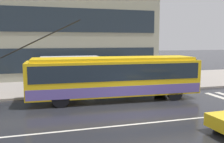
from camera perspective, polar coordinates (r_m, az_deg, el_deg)
The scene contains 9 objects.
ground_plane at distance 13.21m, azimuth 7.60°, elevation -9.97°, with size 160.00×160.00×0.00m, color #23242A.
sidewalk_slab at distance 22.76m, azimuth -2.80°, elevation -2.51°, with size 80.00×10.00×0.14m, color gray.
lane_centre_line at distance 12.17m, azimuth 9.90°, elevation -11.50°, with size 72.00×0.14×0.01m, color silver.
trolleybus at distance 16.09m, azimuth 0.71°, elevation -1.16°, with size 12.62×2.91×5.18m.
bus_shelter at distance 18.58m, azimuth -9.67°, elevation 1.57°, with size 4.24×1.87×2.58m.
pedestrian_at_shelter at distance 20.68m, azimuth 11.39°, elevation 0.84°, with size 1.24×1.24×1.96m.
pedestrian_approaching_curb at distance 19.14m, azimuth 3.57°, elevation 0.75°, with size 1.44×1.44×1.98m.
pedestrian_walking_past at distance 19.75m, azimuth -8.24°, elevation 0.95°, with size 1.37×1.37×1.98m.
pedestrian_waiting_by_pole at distance 18.24m, azimuth -9.07°, elevation 0.55°, with size 1.42×1.42×2.06m.
Camera 1 is at (-5.09, -11.56, 3.86)m, focal length 39.46 mm.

